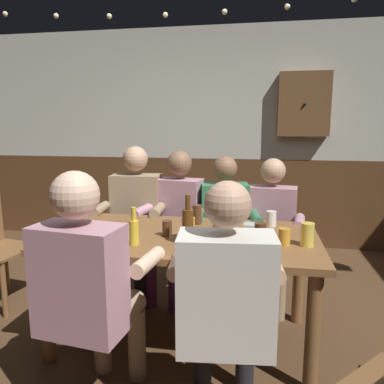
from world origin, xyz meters
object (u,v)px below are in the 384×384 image
object	(u,v)px
pint_glass_1	(260,232)
person_1	(176,217)
person_0	(135,213)
wall_dart_cabinet	(304,104)
person_5	(226,297)
pint_glass_7	(105,240)
person_2	(225,221)
pint_glass_2	(188,229)
condiment_caddy	(254,227)
bottle_1	(218,237)
pint_glass_4	(197,215)
pint_glass_0	(271,219)
pint_glass_6	(167,228)
dining_table	(184,250)
person_4	(88,282)
plate_0	(64,237)
bottle_0	(188,225)
table_candle	(129,232)
pint_glass_3	(284,237)
person_3	(270,225)
bottle_2	(134,230)
pint_glass_5	(307,235)

from	to	relation	value
pint_glass_1	person_1	bearing A→B (deg)	133.94
person_0	wall_dart_cabinet	world-z (taller)	wall_dart_cabinet
person_5	pint_glass_7	world-z (taller)	person_5
person_2	pint_glass_2	distance (m)	0.82
person_2	person_5	bearing A→B (deg)	86.67
pint_glass_2	wall_dart_cabinet	xyz separation A→B (m)	(0.88, 2.20, 0.85)
person_1	condiment_caddy	world-z (taller)	person_1
bottle_1	pint_glass_4	distance (m)	0.58
pint_glass_0	pint_glass_6	world-z (taller)	pint_glass_0
dining_table	person_4	size ratio (longest dim) A/B	1.38
person_4	wall_dart_cabinet	size ratio (longest dim) A/B	1.77
dining_table	wall_dart_cabinet	bearing A→B (deg)	66.11
person_0	pint_glass_0	world-z (taller)	person_0
bottle_1	pint_glass_1	size ratio (longest dim) A/B	1.94
person_5	plate_0	distance (m)	1.17
dining_table	bottle_1	world-z (taller)	bottle_1
bottle_0	pint_glass_1	world-z (taller)	bottle_0
bottle_0	pint_glass_2	world-z (taller)	bottle_0
person_4	pint_glass_2	world-z (taller)	person_4
table_candle	bottle_1	world-z (taller)	bottle_1
condiment_caddy	pint_glass_3	bearing A→B (deg)	-55.96
condiment_caddy	bottle_1	world-z (taller)	bottle_1
person_5	pint_glass_1	distance (m)	0.70
dining_table	person_3	bearing A→B (deg)	50.24
bottle_2	pint_glass_3	world-z (taller)	bottle_2
person_1	person_5	distance (m)	1.49
person_4	pint_glass_5	distance (m)	1.25
person_1	wall_dart_cabinet	bearing A→B (deg)	-118.19
person_2	bottle_0	world-z (taller)	person_2
person_2	pint_glass_7	world-z (taller)	person_2
person_2	pint_glass_3	distance (m)	0.91
pint_glass_0	pint_glass_5	size ratio (longest dim) A/B	0.77
person_4	person_3	bearing A→B (deg)	63.93
pint_glass_2	pint_glass_5	xyz separation A→B (m)	(0.71, 0.01, -0.00)
person_0	pint_glass_7	xyz separation A→B (m)	(0.19, -1.07, 0.11)
person_0	bottle_0	distance (m)	1.11
bottle_1	pint_glass_1	bearing A→B (deg)	45.41
person_2	person_1	bearing A→B (deg)	-7.78
person_2	pint_glass_4	distance (m)	0.47
plate_0	wall_dart_cabinet	xyz separation A→B (m)	(1.65, 2.31, 0.91)
bottle_2	pint_glass_5	distance (m)	1.02
dining_table	person_0	distance (m)	0.90
person_0	pint_glass_1	size ratio (longest dim) A/B	11.64
person_0	plate_0	xyz separation A→B (m)	(-0.15, -0.90, 0.05)
person_3	pint_glass_3	xyz separation A→B (m)	(0.06, -0.78, 0.14)
plate_0	pint_glass_4	xyz separation A→B (m)	(0.76, 0.48, 0.06)
bottle_0	pint_glass_1	xyz separation A→B (m)	(0.42, 0.17, -0.07)
pint_glass_3	pint_glass_6	xyz separation A→B (m)	(-0.72, 0.05, 0.00)
person_3	pint_glass_6	size ratio (longest dim) A/B	11.57
pint_glass_3	pint_glass_0	bearing A→B (deg)	98.89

